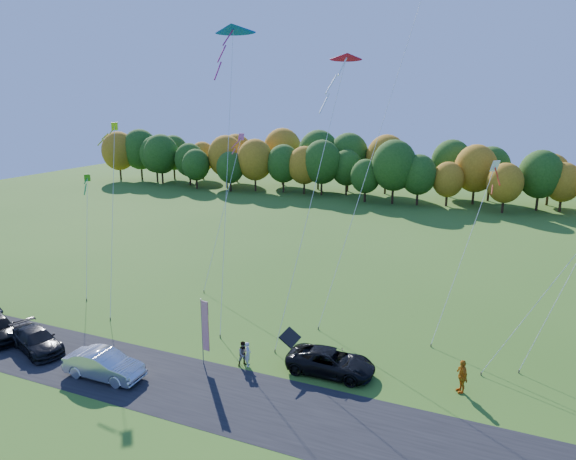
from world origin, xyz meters
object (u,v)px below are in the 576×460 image
at_px(feather_flag, 204,325).
at_px(black_suv, 331,362).
at_px(silver_sedan, 104,365).
at_px(person_east, 462,376).

bearing_deg(feather_flag, black_suv, 15.61).
xyz_separation_m(black_suv, feather_flag, (-7.33, -2.05, 1.88)).
relative_size(silver_sedan, feather_flag, 1.13).
distance_m(black_suv, silver_sedan, 13.24).
distance_m(silver_sedan, person_east, 20.34).
bearing_deg(person_east, silver_sedan, -100.71).
height_order(silver_sedan, feather_flag, feather_flag).
xyz_separation_m(silver_sedan, feather_flag, (4.65, 3.58, 1.81)).
distance_m(black_suv, person_east, 7.34).
xyz_separation_m(silver_sedan, person_east, (19.26, 6.54, 0.17)).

